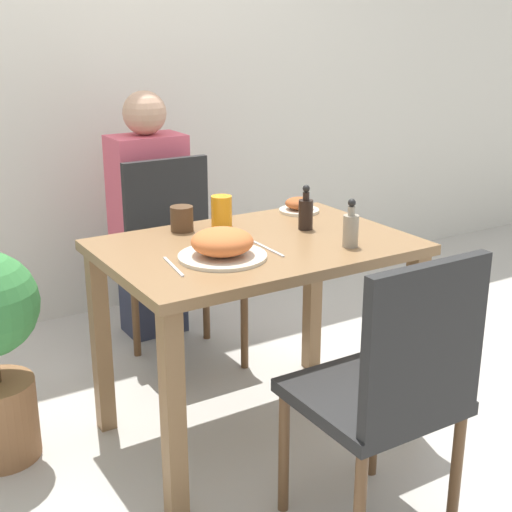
% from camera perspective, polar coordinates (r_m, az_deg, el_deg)
% --- Properties ---
extents(ground_plane, '(16.00, 16.00, 0.00)m').
position_cam_1_polar(ground_plane, '(2.77, -0.00, -13.63)').
color(ground_plane, '#B7B2A8').
extents(wall_back, '(8.00, 0.05, 2.60)m').
position_cam_1_polar(wall_back, '(3.69, -12.46, 15.29)').
color(wall_back, beige).
rests_on(wall_back, ground_plane).
extents(dining_table, '(1.05, 0.71, 0.74)m').
position_cam_1_polar(dining_table, '(2.50, -0.00, -1.48)').
color(dining_table, olive).
rests_on(dining_table, ground_plane).
extents(chair_near, '(0.42, 0.42, 0.89)m').
position_cam_1_polar(chair_near, '(2.03, 10.78, -10.14)').
color(chair_near, black).
rests_on(chair_near, ground_plane).
extents(chair_far, '(0.42, 0.42, 0.89)m').
position_cam_1_polar(chair_far, '(3.15, -6.18, 0.44)').
color(chair_far, black).
rests_on(chair_far, ground_plane).
extents(food_plate, '(0.29, 0.29, 0.10)m').
position_cam_1_polar(food_plate, '(2.28, -2.71, 0.89)').
color(food_plate, beige).
rests_on(food_plate, dining_table).
extents(side_plate, '(0.16, 0.16, 0.06)m').
position_cam_1_polar(side_plate, '(2.86, 3.47, 4.04)').
color(side_plate, beige).
rests_on(side_plate, dining_table).
extents(drink_cup, '(0.08, 0.08, 0.09)m').
position_cam_1_polar(drink_cup, '(2.60, -5.95, 2.99)').
color(drink_cup, '#4C331E').
rests_on(drink_cup, dining_table).
extents(juice_glass, '(0.08, 0.08, 0.11)m').
position_cam_1_polar(juice_glass, '(2.65, -2.69, 3.62)').
color(juice_glass, orange).
rests_on(juice_glass, dining_table).
extents(sauce_bottle, '(0.05, 0.05, 0.17)m').
position_cam_1_polar(sauce_bottle, '(2.42, 7.59, 2.20)').
color(sauce_bottle, gray).
rests_on(sauce_bottle, dining_table).
extents(condiment_bottle, '(0.05, 0.05, 0.17)m').
position_cam_1_polar(condiment_bottle, '(2.61, 4.00, 3.50)').
color(condiment_bottle, black).
rests_on(condiment_bottle, dining_table).
extents(fork_utensil, '(0.04, 0.19, 0.00)m').
position_cam_1_polar(fork_utensil, '(2.22, -6.63, -0.84)').
color(fork_utensil, silver).
rests_on(fork_utensil, dining_table).
extents(spoon_utensil, '(0.01, 0.19, 0.00)m').
position_cam_1_polar(spoon_utensil, '(2.38, 0.97, 0.58)').
color(spoon_utensil, silver).
rests_on(spoon_utensil, dining_table).
extents(person_figure, '(0.34, 0.22, 1.17)m').
position_cam_1_polar(person_figure, '(3.42, -8.52, 3.07)').
color(person_figure, '#2D3347').
rests_on(person_figure, ground_plane).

